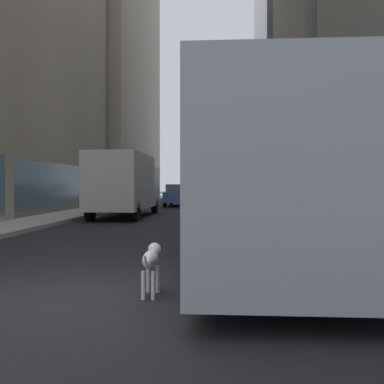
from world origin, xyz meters
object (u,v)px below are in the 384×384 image
transit_bus (259,177)px  car_blue_hatchback (179,195)px  car_grey_wagon (230,192)px  dalmatian_dog (151,260)px  box_truck (126,183)px  car_white_van (229,191)px

transit_bus → car_blue_hatchback: (-4.00, 22.36, -0.95)m
car_grey_wagon → dalmatian_dog: car_grey_wagon is taller
transit_bus → box_truck: (-5.60, 11.35, -0.11)m
car_white_van → dalmatian_dog: bearing=-92.3°
car_white_van → transit_bus: bearing=-90.0°
car_blue_hatchback → car_grey_wagon: bearing=71.4°
car_blue_hatchback → car_grey_wagon: same height
box_truck → car_grey_wagon: bearing=76.3°
car_grey_wagon → dalmatian_dog: (-1.88, -38.07, -0.31)m
car_blue_hatchback → dalmatian_dog: 26.27m
car_white_van → box_truck: 31.39m
car_grey_wagon → car_blue_hatchback: bearing=-108.6°
transit_bus → car_white_van: 42.24m
car_grey_wagon → box_truck: size_ratio=0.62×
transit_bus → car_blue_hatchback: 22.73m
car_grey_wagon → dalmatian_dog: size_ratio=4.83×
transit_bus → car_white_van: size_ratio=2.94×
car_blue_hatchback → car_white_van: bearing=78.6°
car_white_van → box_truck: bearing=-100.3°
box_truck → car_white_van: bearing=79.7°
car_white_van → box_truck: (-5.60, -30.87, 0.85)m
transit_bus → car_white_van: bearing=90.0°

